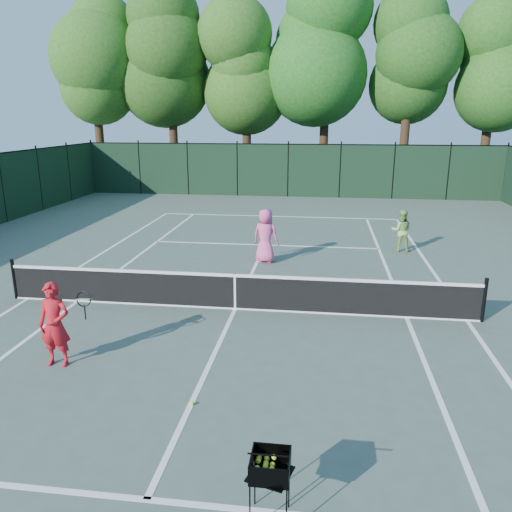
# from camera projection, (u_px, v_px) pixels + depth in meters

# --- Properties ---
(ground) EXTENTS (90.00, 90.00, 0.00)m
(ground) POSITION_uv_depth(u_px,v_px,m) (235.00, 309.00, 12.30)
(ground) COLOR #48574C
(ground) RESTS_ON ground
(sideline_doubles_left) EXTENTS (0.10, 23.77, 0.01)m
(sideline_doubles_left) POSITION_uv_depth(u_px,v_px,m) (28.00, 299.00, 13.00)
(sideline_doubles_left) COLOR white
(sideline_doubles_left) RESTS_ON ground
(sideline_doubles_right) EXTENTS (0.10, 23.77, 0.01)m
(sideline_doubles_right) POSITION_uv_depth(u_px,v_px,m) (467.00, 321.00, 11.60)
(sideline_doubles_right) COLOR white
(sideline_doubles_right) RESTS_ON ground
(sideline_singles_left) EXTENTS (0.10, 23.77, 0.01)m
(sideline_singles_left) POSITION_uv_depth(u_px,v_px,m) (78.00, 301.00, 12.83)
(sideline_singles_left) COLOR white
(sideline_singles_left) RESTS_ON ground
(sideline_singles_right) EXTENTS (0.10, 23.77, 0.01)m
(sideline_singles_right) POSITION_uv_depth(u_px,v_px,m) (407.00, 318.00, 11.78)
(sideline_singles_right) COLOR white
(sideline_singles_right) RESTS_ON ground
(baseline_far) EXTENTS (10.97, 0.10, 0.01)m
(baseline_far) POSITION_uv_depth(u_px,v_px,m) (278.00, 216.00, 23.64)
(baseline_far) COLOR white
(baseline_far) RESTS_ON ground
(service_line_near) EXTENTS (8.23, 0.10, 0.01)m
(service_line_near) POSITION_uv_depth(u_px,v_px,m) (147.00, 500.00, 6.20)
(service_line_near) COLOR white
(service_line_near) RESTS_ON ground
(service_line_far) EXTENTS (8.23, 0.10, 0.01)m
(service_line_far) POSITION_uv_depth(u_px,v_px,m) (265.00, 245.00, 18.41)
(service_line_far) COLOR white
(service_line_far) RESTS_ON ground
(center_service_line) EXTENTS (0.10, 12.80, 0.01)m
(center_service_line) POSITION_uv_depth(u_px,v_px,m) (235.00, 309.00, 12.30)
(center_service_line) COLOR white
(center_service_line) RESTS_ON ground
(tennis_net) EXTENTS (11.69, 0.09, 1.06)m
(tennis_net) POSITION_uv_depth(u_px,v_px,m) (235.00, 291.00, 12.17)
(tennis_net) COLOR black
(tennis_net) RESTS_ON ground
(fence_far) EXTENTS (24.00, 0.05, 3.00)m
(fence_far) POSITION_uv_depth(u_px,v_px,m) (288.00, 171.00, 29.07)
(fence_far) COLOR black
(fence_far) RESTS_ON ground
(tree_0) EXTENTS (6.40, 6.40, 13.14)m
(tree_0) POSITION_uv_depth(u_px,v_px,m) (93.00, 59.00, 32.26)
(tree_0) COLOR black
(tree_0) RESTS_ON ground
(tree_1) EXTENTS (6.80, 6.80, 13.98)m
(tree_1) POSITION_uv_depth(u_px,v_px,m) (170.00, 50.00, 31.95)
(tree_1) COLOR black
(tree_1) RESTS_ON ground
(tree_2) EXTENTS (6.00, 6.00, 12.40)m
(tree_2) POSITION_uv_depth(u_px,v_px,m) (246.00, 64.00, 31.39)
(tree_2) COLOR black
(tree_2) RESTS_ON ground
(tree_3) EXTENTS (7.00, 7.00, 14.45)m
(tree_3) POSITION_uv_depth(u_px,v_px,m) (327.00, 42.00, 30.88)
(tree_3) COLOR black
(tree_3) RESTS_ON ground
(tree_4) EXTENTS (6.20, 6.20, 12.97)m
(tree_4) POSITION_uv_depth(u_px,v_px,m) (411.00, 54.00, 29.81)
(tree_4) COLOR black
(tree_4) RESTS_ON ground
(tree_5) EXTENTS (5.80, 5.80, 12.23)m
(tree_5) POSITION_uv_depth(u_px,v_px,m) (495.00, 62.00, 29.77)
(tree_5) COLOR black
(tree_5) RESTS_ON ground
(coach) EXTENTS (0.90, 0.62, 1.65)m
(coach) POSITION_uv_depth(u_px,v_px,m) (55.00, 324.00, 9.35)
(coach) COLOR red
(coach) RESTS_ON ground
(player_pink) EXTENTS (0.98, 0.77, 1.75)m
(player_pink) POSITION_uv_depth(u_px,v_px,m) (266.00, 236.00, 16.05)
(player_pink) COLOR #E75193
(player_pink) RESTS_ON ground
(player_green) EXTENTS (0.74, 0.60, 1.46)m
(player_green) POSITION_uv_depth(u_px,v_px,m) (401.00, 231.00, 17.43)
(player_green) COLOR #8DBE5F
(player_green) RESTS_ON ground
(ball_hopper) EXTENTS (0.56, 0.56, 0.87)m
(ball_hopper) POSITION_uv_depth(u_px,v_px,m) (270.00, 466.00, 5.71)
(ball_hopper) COLOR black
(ball_hopper) RESTS_ON ground
(loose_ball_midcourt) EXTENTS (0.07, 0.07, 0.07)m
(loose_ball_midcourt) POSITION_uv_depth(u_px,v_px,m) (192.00, 403.00, 8.21)
(loose_ball_midcourt) COLOR #B9D42B
(loose_ball_midcourt) RESTS_ON ground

